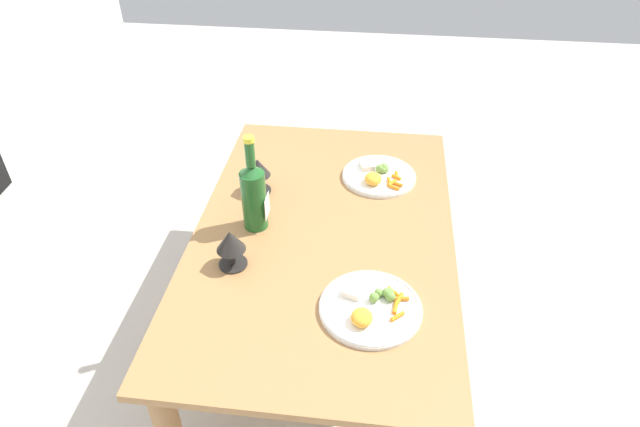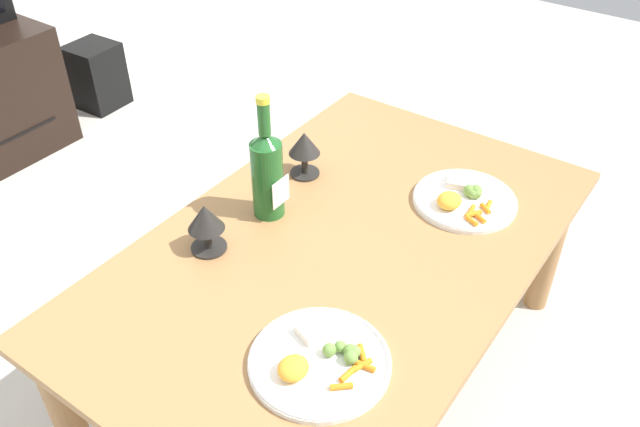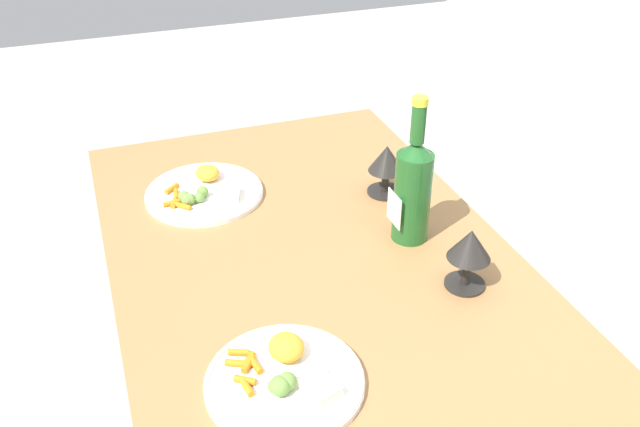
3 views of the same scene
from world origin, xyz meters
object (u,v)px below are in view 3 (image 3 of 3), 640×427
(dinner_plate_left, at_px, (204,192))
(dinner_plate_right, at_px, (285,378))
(goblet_right, at_px, (470,248))
(wine_bottle, at_px, (413,186))
(goblet_left, at_px, (387,162))
(dining_table, at_px, (314,284))

(dinner_plate_left, height_order, dinner_plate_right, dinner_plate_right)
(goblet_right, height_order, dinner_plate_left, goblet_right)
(wine_bottle, xyz_separation_m, goblet_right, (0.19, 0.03, -0.04))
(wine_bottle, bearing_deg, dinner_plate_right, -50.09)
(wine_bottle, height_order, goblet_right, wine_bottle)
(goblet_left, height_order, dinner_plate_right, goblet_left)
(dining_table, distance_m, goblet_right, 0.35)
(goblet_left, bearing_deg, wine_bottle, -8.67)
(dining_table, height_order, goblet_left, goblet_left)
(goblet_left, xyz_separation_m, dinner_plate_right, (0.51, -0.41, -0.07))
(dining_table, relative_size, wine_bottle, 4.05)
(wine_bottle, distance_m, goblet_right, 0.20)
(goblet_right, distance_m, dinner_plate_left, 0.67)
(wine_bottle, xyz_separation_m, goblet_left, (-0.19, 0.03, -0.04))
(dining_table, xyz_separation_m, goblet_left, (-0.19, 0.25, 0.16))
(dinner_plate_right, bearing_deg, wine_bottle, 129.91)
(goblet_left, distance_m, goblet_right, 0.38)
(goblet_right, bearing_deg, wine_bottle, -171.33)
(wine_bottle, height_order, dinner_plate_left, wine_bottle)
(dining_table, distance_m, dinner_plate_left, 0.37)
(dining_table, bearing_deg, goblet_left, 127.53)
(dining_table, distance_m, wine_bottle, 0.30)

